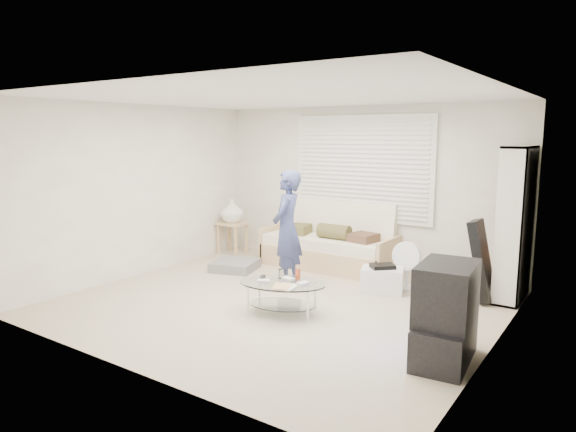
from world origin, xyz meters
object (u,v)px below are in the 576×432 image
Objects in this scene: futon_sofa at (329,246)px; coffee_table at (283,288)px; tv_unit at (445,314)px; bookshelf at (515,224)px.

coffee_table is at bearing -74.09° from futon_sofa.
coffee_table is (-1.95, 0.21, -0.14)m from tv_unit.
bookshelf is at bearing 86.86° from tv_unit.
bookshelf is 3.00m from coffee_table.
coffee_table is at bearing -134.95° from bookshelf.
tv_unit is at bearing -6.11° from coffee_table.
bookshelf is (2.69, -0.10, 0.63)m from futon_sofa.
coffee_table is at bearing 173.89° from tv_unit.
futon_sofa reaches higher than coffee_table.
futon_sofa is 2.76m from bookshelf.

